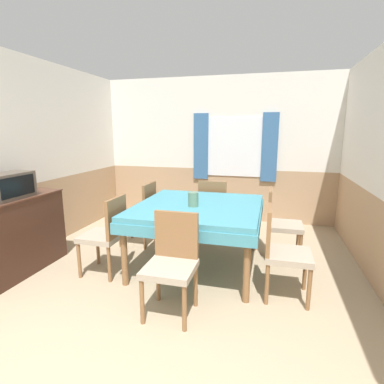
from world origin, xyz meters
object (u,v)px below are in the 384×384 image
(chair_left_near, at_px, (107,232))
(chair_left_far, at_px, (142,211))
(chair_right_far, at_px, (280,221))
(dining_table, at_px, (198,213))
(sideboard, at_px, (16,234))
(chair_head_near, at_px, (172,260))
(chair_right_near, at_px, (281,249))
(tv, at_px, (8,186))
(vase, at_px, (193,199))
(chair_head_window, at_px, (214,207))

(chair_left_near, distance_m, chair_left_far, 0.96)
(chair_right_far, xyz_separation_m, chair_left_far, (-1.93, 0.00, 0.00))
(dining_table, bearing_deg, chair_right_far, 26.35)
(dining_table, xyz_separation_m, sideboard, (-2.02, -0.71, -0.22))
(sideboard, bearing_deg, dining_table, 19.53)
(dining_table, xyz_separation_m, chair_head_near, (-0.00, -0.99, -0.17))
(chair_right_far, height_order, chair_right_near, same)
(dining_table, distance_m, tv, 2.16)
(chair_head_near, relative_size, tv, 1.68)
(sideboard, xyz_separation_m, tv, (0.04, -0.07, 0.59))
(chair_right_near, xyz_separation_m, vase, (-1.00, 0.38, 0.36))
(chair_left_near, bearing_deg, dining_table, -63.65)
(dining_table, distance_m, chair_right_far, 1.09)
(chair_left_far, distance_m, chair_right_near, 2.16)
(chair_left_far, xyz_separation_m, sideboard, (-1.05, -1.19, -0.04))
(dining_table, distance_m, vase, 0.21)
(chair_left_near, height_order, tv, tv)
(chair_left_near, xyz_separation_m, vase, (0.93, 0.38, 0.36))
(chair_head_near, height_order, tv, tv)
(dining_table, xyz_separation_m, chair_right_far, (0.97, 0.48, -0.17))
(chair_head_near, height_order, vase, vase)
(chair_right_far, relative_size, chair_head_near, 1.00)
(chair_left_near, height_order, sideboard, chair_left_near)
(tv, bearing_deg, chair_head_near, -6.06)
(dining_table, relative_size, chair_head_window, 1.68)
(chair_right_near, distance_m, vase, 1.13)
(vase, bearing_deg, dining_table, 69.25)
(chair_right_far, bearing_deg, sideboard, -68.19)
(chair_right_near, bearing_deg, chair_left_far, -116.35)
(chair_left_far, relative_size, sideboard, 0.79)
(vase, bearing_deg, chair_left_near, -157.70)
(chair_left_far, height_order, chair_head_window, same)
(vase, bearing_deg, sideboard, -162.67)
(chair_left_far, bearing_deg, vase, -121.78)
(dining_table, xyz_separation_m, chair_left_far, (-0.97, 0.48, -0.17))
(chair_right_far, distance_m, vase, 1.21)
(chair_left_far, bearing_deg, chair_left_near, -180.00)
(chair_head_near, xyz_separation_m, tv, (-1.97, 0.21, 0.55))
(chair_head_window, relative_size, sideboard, 0.79)
(chair_left_near, relative_size, chair_head_near, 1.00)
(dining_table, bearing_deg, chair_left_near, -153.65)
(chair_left_near, xyz_separation_m, chair_left_far, (0.00, 0.96, 0.00))
(chair_head_window, height_order, sideboard, chair_head_window)
(chair_left_near, distance_m, sideboard, 1.08)
(chair_right_far, distance_m, sideboard, 3.21)
(chair_right_near, bearing_deg, dining_table, -116.35)
(chair_right_far, bearing_deg, chair_left_near, -63.65)
(sideboard, distance_m, vase, 2.11)
(chair_left_far, distance_m, sideboard, 1.59)
(vase, bearing_deg, chair_right_near, -20.81)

